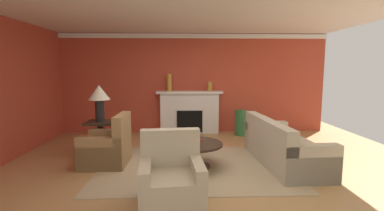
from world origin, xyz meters
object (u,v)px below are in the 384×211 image
coffee_table (195,149)px  vase_mantel_right (210,87)px  sofa (282,148)px  armchair_facing_fireplace (172,182)px  vase_mantel_left (169,83)px  fireplace (190,113)px  table_lamp (99,96)px  armchair_near_window (108,149)px  vase_tall_corner (241,123)px  side_table (101,136)px

coffee_table → vase_mantel_right: size_ratio=4.04×
sofa → armchair_facing_fireplace: bearing=-142.4°
vase_mantel_left → fireplace: bearing=5.1°
table_lamp → vase_mantel_left: (1.33, 1.86, 0.18)m
armchair_near_window → vase_tall_corner: 3.70m
armchair_near_window → vase_mantel_right: 3.42m
vase_mantel_right → vase_tall_corner: (0.83, -0.25, -0.96)m
sofa → coffee_table: 1.65m
sofa → armchair_facing_fireplace: (-2.01, -1.54, 0.01)m
fireplace → sofa: bearing=-56.9°
table_lamp → vase_tall_corner: (3.26, 1.61, -0.88)m
table_lamp → vase_mantel_left: 2.29m
armchair_facing_fireplace → coffee_table: bearing=75.5°
side_table → armchair_facing_fireplace: bearing=-54.9°
sofa → vase_mantel_right: size_ratio=8.69×
armchair_facing_fireplace → table_lamp: bearing=125.1°
sofa → fireplace: bearing=123.1°
fireplace → vase_mantel_left: (-0.55, -0.05, 0.85)m
coffee_table → vase_mantel_left: (-0.58, 2.67, 1.07)m
coffee_table → vase_tall_corner: size_ratio=1.45×
vase_mantel_right → vase_tall_corner: 1.29m
vase_mantel_left → side_table: bearing=-125.7°
vase_mantel_right → vase_mantel_left: vase_mantel_left is taller
side_table → armchair_near_window: bearing=-63.8°
armchair_near_window → vase_mantel_left: bearing=67.7°
armchair_facing_fireplace → vase_mantel_right: size_ratio=3.83×
vase_mantel_right → vase_mantel_left: 1.11m
table_lamp → vase_mantel_right: table_lamp is taller
vase_mantel_right → vase_mantel_left: bearing=180.0°
armchair_near_window → side_table: bearing=116.2°
fireplace → armchair_facing_fireplace: 4.14m
armchair_facing_fireplace → vase_tall_corner: bearing=65.9°
table_lamp → vase_mantel_right: size_ratio=3.03×
fireplace → sofa: size_ratio=0.84×
sofa → side_table: sofa is taller
table_lamp → vase_tall_corner: size_ratio=1.09×
sofa → armchair_near_window: armchair_near_window is taller
table_lamp → vase_mantel_right: 3.06m
vase_mantel_right → side_table: bearing=-142.7°
coffee_table → armchair_near_window: bearing=173.7°
sofa → coffee_table: (-1.64, -0.14, 0.04)m
sofa → vase_tall_corner: sofa is taller
vase_mantel_left → vase_tall_corner: size_ratio=0.67×
sofa → side_table: size_ratio=3.07×
coffee_table → vase_mantel_right: (0.52, 2.67, 0.97)m
armchair_facing_fireplace → side_table: 2.70m
fireplace → vase_mantel_left: bearing=-174.9°
armchair_facing_fireplace → vase_mantel_right: vase_mantel_right is taller
armchair_facing_fireplace → side_table: size_ratio=1.36×
table_lamp → armchair_facing_fireplace: bearing=-54.9°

